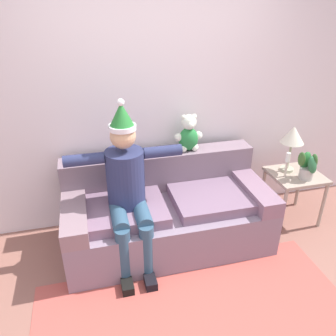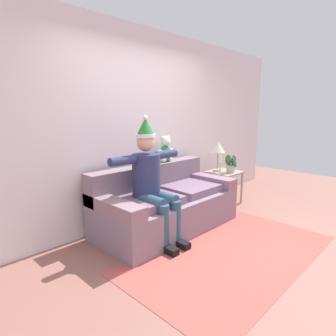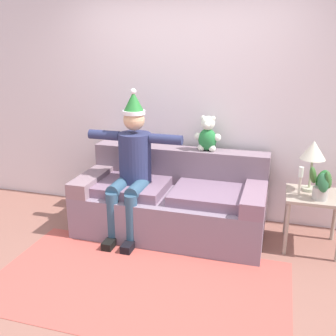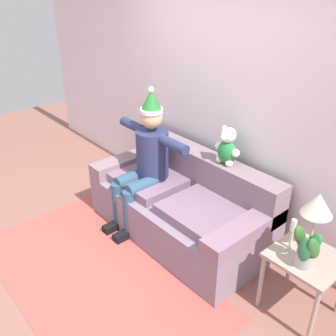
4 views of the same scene
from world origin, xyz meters
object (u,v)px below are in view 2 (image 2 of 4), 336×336
object	(u,v)px
potted_plant	(231,163)
table_lamp	(218,149)
candle_tall	(220,163)
side_table	(224,177)
person_seated	(152,179)
teddy_bear	(165,150)
couch	(165,204)

from	to	relation	value
potted_plant	table_lamp	bearing A→B (deg)	111.72
candle_tall	side_table	bearing A→B (deg)	7.67
person_seated	teddy_bear	distance (m)	0.87
potted_plant	candle_tall	world-z (taller)	potted_plant
couch	table_lamp	size ratio (longest dim) A/B	3.89
potted_plant	person_seated	bearing A→B (deg)	-177.98
candle_tall	person_seated	bearing A→B (deg)	-174.70
teddy_bear	side_table	world-z (taller)	teddy_bear
couch	candle_tall	size ratio (longest dim) A/B	7.22
couch	person_seated	bearing A→B (deg)	-156.94
person_seated	potted_plant	size ratio (longest dim) A/B	4.60
table_lamp	candle_tall	bearing A→B (deg)	-128.90
teddy_bear	side_table	size ratio (longest dim) A/B	0.68
teddy_bear	side_table	bearing A→B (deg)	-14.35
side_table	candle_tall	size ratio (longest dim) A/B	2.08
side_table	teddy_bear	bearing A→B (deg)	165.65
teddy_bear	candle_tall	bearing A→B (deg)	-17.52
person_seated	potted_plant	distance (m)	1.85
table_lamp	side_table	bearing A→B (deg)	-62.39
couch	table_lamp	xyz separation A→B (m)	(1.37, 0.11, 0.62)
couch	teddy_bear	size ratio (longest dim) A/B	5.13
couch	person_seated	xyz separation A→B (m)	(-0.39, -0.17, 0.44)
teddy_bear	candle_tall	world-z (taller)	teddy_bear
person_seated	teddy_bear	world-z (taller)	person_seated
teddy_bear	candle_tall	xyz separation A→B (m)	(0.97, -0.31, -0.27)
person_seated	side_table	world-z (taller)	person_seated
person_seated	table_lamp	world-z (taller)	person_seated
person_seated	couch	bearing A→B (deg)	23.06
side_table	table_lamp	distance (m)	0.49
person_seated	teddy_bear	xyz separation A→B (m)	(0.70, 0.46, 0.24)
couch	candle_tall	world-z (taller)	couch
person_seated	side_table	distance (m)	1.85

